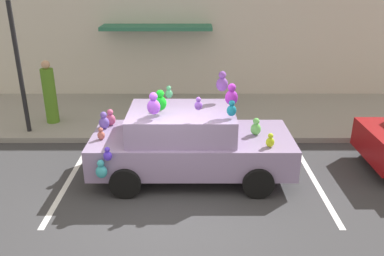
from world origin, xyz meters
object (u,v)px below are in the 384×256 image
(plush_covered_car, at_px, (189,142))
(teddy_bear_on_sidewalk, at_px, (139,115))
(pedestrian_near_shopfront, at_px, (50,94))
(street_lamp_post, at_px, (16,48))

(plush_covered_car, distance_m, teddy_bear_on_sidewalk, 2.87)
(teddy_bear_on_sidewalk, relative_size, pedestrian_near_shopfront, 0.45)
(plush_covered_car, distance_m, pedestrian_near_shopfront, 4.97)
(plush_covered_car, height_order, pedestrian_near_shopfront, plush_covered_car)
(teddy_bear_on_sidewalk, xyz_separation_m, pedestrian_near_shopfront, (-2.57, 0.48, 0.47))
(street_lamp_post, xyz_separation_m, pedestrian_near_shopfront, (0.44, 0.70, -1.45))
(pedestrian_near_shopfront, bearing_deg, plush_covered_car, -36.47)
(teddy_bear_on_sidewalk, bearing_deg, street_lamp_post, -175.85)
(street_lamp_post, height_order, pedestrian_near_shopfront, street_lamp_post)
(pedestrian_near_shopfront, bearing_deg, street_lamp_post, -122.20)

